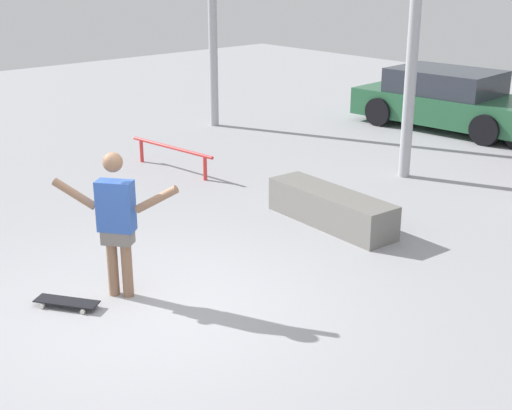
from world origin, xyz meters
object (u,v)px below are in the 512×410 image
skateboard (67,302)px  grind_box (331,208)px  skateboarder (117,218)px  grind_rail (172,152)px  parked_car_green (448,100)px

skateboard → grind_box: grind_box is taller
skateboarder → grind_rail: size_ratio=0.81×
skateboard → grind_box: (0.20, 4.16, 0.19)m
skateboard → parked_car_green: bearing=68.6°
grind_box → parked_car_green: bearing=110.4°
skateboarder → parked_car_green: bearing=66.5°
skateboard → grind_box: 4.17m
skateboarder → grind_box: skateboarder is taller
grind_box → parked_car_green: size_ratio=0.49×
grind_rail → parked_car_green: bearing=78.4°
skateboard → grind_rail: 5.44m
skateboard → grind_rail: size_ratio=0.35×
skateboarder → parked_car_green: 10.41m
parked_car_green → skateboarder: bearing=-81.3°
grind_rail → parked_car_green: parked_car_green is taller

